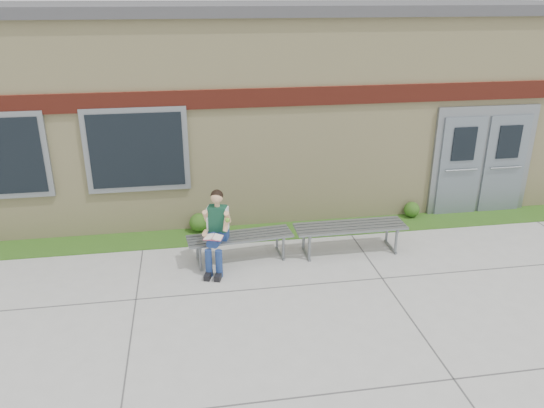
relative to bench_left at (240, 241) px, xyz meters
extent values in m
plane|color=#9E9E99|center=(1.26, -1.55, -0.37)|extent=(80.00, 80.00, 0.00)
cube|color=#235216|center=(1.26, 1.05, -0.36)|extent=(16.00, 0.80, 0.02)
cube|color=beige|center=(1.26, 4.45, 1.63)|extent=(16.00, 6.00, 4.00)
cube|color=#3F3F42|center=(1.26, 4.45, 3.73)|extent=(16.20, 6.20, 0.20)
cube|color=maroon|center=(1.26, 1.42, 2.23)|extent=(16.00, 0.06, 0.35)
cube|color=slate|center=(-1.74, 1.41, 1.33)|extent=(1.90, 0.08, 1.60)
cube|color=black|center=(-1.74, 1.37, 1.33)|extent=(1.70, 0.04, 1.40)
cube|color=slate|center=(5.26, 1.41, 0.78)|extent=(2.20, 0.08, 2.30)
cube|color=slate|center=(4.76, 1.36, 0.68)|extent=(0.92, 0.06, 2.10)
cube|color=slate|center=(5.76, 1.36, 0.68)|extent=(0.92, 0.06, 2.10)
cube|color=slate|center=(0.00, 0.00, 0.09)|extent=(1.88, 0.70, 0.04)
cube|color=slate|center=(-0.73, 0.00, -0.16)|extent=(0.10, 0.51, 0.42)
cube|color=slate|center=(0.73, 0.00, -0.16)|extent=(0.10, 0.51, 0.42)
cube|color=slate|center=(2.00, 0.00, 0.13)|extent=(2.01, 0.57, 0.04)
cube|color=slate|center=(1.20, 0.00, -0.14)|extent=(0.05, 0.56, 0.46)
cube|color=slate|center=(2.80, 0.00, -0.14)|extent=(0.05, 0.56, 0.46)
cube|color=navy|center=(-0.37, -0.05, 0.19)|extent=(0.38, 0.32, 0.16)
cube|color=#103D2A|center=(-0.38, -0.07, 0.49)|extent=(0.35, 0.28, 0.45)
sphere|color=tan|center=(-0.38, -0.08, 0.88)|extent=(0.25, 0.25, 0.20)
sphere|color=black|center=(-0.38, -0.06, 0.90)|extent=(0.27, 0.27, 0.21)
cylinder|color=navy|center=(-0.53, -0.27, 0.21)|extent=(0.26, 0.43, 0.15)
cylinder|color=navy|center=(-0.36, -0.32, 0.21)|extent=(0.26, 0.43, 0.15)
cylinder|color=navy|center=(-0.58, -0.50, -0.12)|extent=(0.12, 0.12, 0.49)
cylinder|color=navy|center=(-0.41, -0.55, -0.12)|extent=(0.12, 0.12, 0.49)
cube|color=black|center=(-0.60, -0.56, -0.32)|extent=(0.17, 0.27, 0.10)
cube|color=black|center=(-0.43, -0.61, -0.32)|extent=(0.17, 0.27, 0.10)
cylinder|color=tan|center=(-0.57, -0.07, 0.55)|extent=(0.15, 0.23, 0.26)
cylinder|color=tan|center=(-0.22, -0.18, 0.55)|extent=(0.15, 0.23, 0.26)
cube|color=white|center=(-0.48, -0.40, 0.30)|extent=(0.35, 0.29, 0.01)
cube|color=#C34964|center=(-0.48, -0.40, 0.29)|extent=(0.35, 0.30, 0.01)
sphere|color=#6CAA2D|center=(-0.23, -0.32, 0.56)|extent=(0.08, 0.08, 0.08)
sphere|color=#235216|center=(-0.68, 1.30, -0.16)|extent=(0.37, 0.37, 0.37)
sphere|color=#235216|center=(3.76, 1.30, -0.19)|extent=(0.32, 0.32, 0.32)
camera|label=1|loc=(-0.81, -8.36, 4.07)|focal=35.00mm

